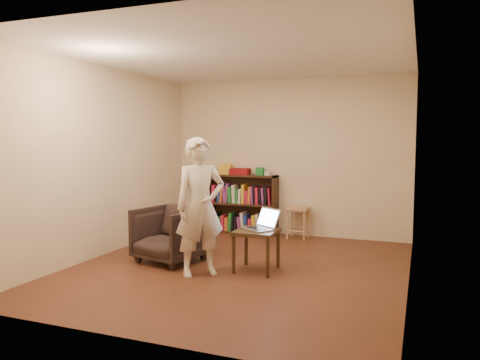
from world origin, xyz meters
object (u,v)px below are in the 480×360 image
at_px(stool, 298,213).
at_px(person, 200,207).
at_px(laptop, 261,225).
at_px(bookshelf, 243,207).
at_px(side_table, 256,237).
at_px(armchair, 170,234).

height_order(stool, person, person).
xyz_separation_m(laptop, person, (-0.60, -0.47, 0.25)).
distance_m(bookshelf, laptop, 2.30).
height_order(side_table, laptop, laptop).
bearing_deg(armchair, bookshelf, 97.88).
bearing_deg(stool, bookshelf, 174.60).
bearing_deg(person, armchair, 103.62).
xyz_separation_m(bookshelf, stool, (0.99, -0.09, -0.03)).
distance_m(armchair, side_table, 1.20).
bearing_deg(laptop, person, -109.90).
distance_m(bookshelf, side_table, 2.35).
height_order(bookshelf, side_table, bookshelf).
relative_size(bookshelf, person, 0.74).
relative_size(bookshelf, stool, 2.37).
xyz_separation_m(armchair, side_table, (1.20, -0.01, 0.06)).
bearing_deg(side_table, stool, 89.94).
distance_m(stool, armchair, 2.35).
height_order(bookshelf, person, person).
bearing_deg(person, laptop, -5.87).
height_order(armchair, person, person).
xyz_separation_m(bookshelf, side_table, (0.99, -2.12, -0.02)).
distance_m(armchair, laptop, 1.26).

